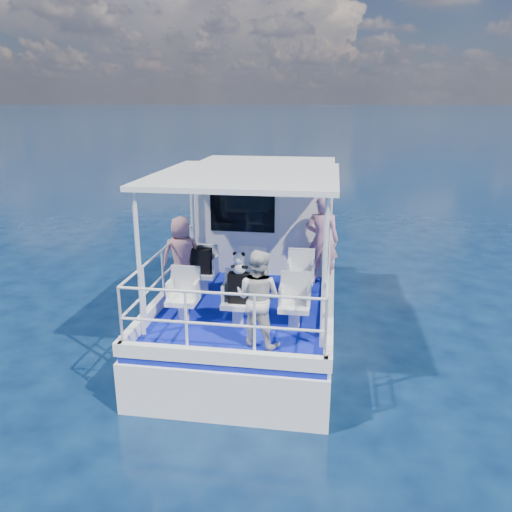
{
  "coord_description": "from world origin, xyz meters",
  "views": [
    {
      "loc": [
        1.41,
        -8.29,
        4.29
      ],
      "look_at": [
        0.19,
        -0.4,
        1.82
      ],
      "focal_mm": 35.0,
      "sensor_mm": 36.0,
      "label": 1
    }
  ],
  "objects": [
    {
      "name": "seat_center_fwd",
      "position": [
        0.0,
        0.2,
        1.09
      ],
      "size": [
        0.48,
        0.46,
        0.38
      ],
      "primitive_type": "cube",
      "color": "white",
      "rests_on": "deck"
    },
    {
      "name": "seat_stbd_fwd",
      "position": [
        0.9,
        0.2,
        1.09
      ],
      "size": [
        0.48,
        0.46,
        0.38
      ],
      "primitive_type": "cube",
      "color": "white",
      "rests_on": "deck"
    },
    {
      "name": "cabin",
      "position": [
        0.0,
        2.3,
        2.0
      ],
      "size": [
        2.85,
        2.0,
        2.2
      ],
      "primitive_type": "cube",
      "color": "white",
      "rests_on": "deck"
    },
    {
      "name": "passenger_stbd_fwd",
      "position": [
        1.25,
        0.97,
        1.77
      ],
      "size": [
        0.65,
        0.45,
        1.74
      ],
      "primitive_type": "imported",
      "rotation": [
        0.0,
        0.0,
        3.09
      ],
      "color": "#CC849E",
      "rests_on": "deck"
    },
    {
      "name": "seat_stbd_aft",
      "position": [
        0.9,
        -1.1,
        1.09
      ],
      "size": [
        0.48,
        0.46,
        0.38
      ],
      "primitive_type": "cube",
      "color": "white",
      "rests_on": "deck"
    },
    {
      "name": "seat_port_fwd",
      "position": [
        -0.9,
        0.2,
        1.09
      ],
      "size": [
        0.48,
        0.46,
        0.38
      ],
      "primitive_type": "cube",
      "color": "white",
      "rests_on": "deck"
    },
    {
      "name": "passenger_port_fwd",
      "position": [
        -1.25,
        0.06,
        1.63
      ],
      "size": [
        0.64,
        0.54,
        1.45
      ],
      "primitive_type": "imported",
      "rotation": [
        0.0,
        0.0,
        3.47
      ],
      "color": "tan",
      "rests_on": "deck"
    },
    {
      "name": "deck",
      "position": [
        0.0,
        1.0,
        0.85
      ],
      "size": [
        2.9,
        6.9,
        0.1
      ],
      "primitive_type": "cube",
      "color": "navy",
      "rests_on": "hull"
    },
    {
      "name": "compact_camera",
      "position": [
        -0.92,
        0.15,
        1.78
      ],
      "size": [
        0.1,
        0.06,
        0.06
      ],
      "primitive_type": "cube",
      "color": "black",
      "rests_on": "backpack_port"
    },
    {
      "name": "canopy_posts",
      "position": [
        0.0,
        -0.25,
        2.0
      ],
      "size": [
        2.77,
        2.97,
        2.2
      ],
      "color": "white",
      "rests_on": "deck"
    },
    {
      "name": "seat_center_aft",
      "position": [
        0.0,
        -1.1,
        1.09
      ],
      "size": [
        0.48,
        0.46,
        0.38
      ],
      "primitive_type": "cube",
      "color": "white",
      "rests_on": "deck"
    },
    {
      "name": "seat_port_aft",
      "position": [
        -0.9,
        -1.1,
        1.09
      ],
      "size": [
        0.48,
        0.46,
        0.38
      ],
      "primitive_type": "cube",
      "color": "white",
      "rests_on": "deck"
    },
    {
      "name": "canopy",
      "position": [
        0.0,
        -0.2,
        3.14
      ],
      "size": [
        3.0,
        3.2,
        0.08
      ],
      "primitive_type": "cube",
      "color": "white",
      "rests_on": "cabin"
    },
    {
      "name": "ground",
      "position": [
        0.0,
        0.0,
        0.0
      ],
      "size": [
        2000.0,
        2000.0,
        0.0
      ],
      "primitive_type": "plane",
      "color": "black",
      "rests_on": "ground"
    },
    {
      "name": "hull",
      "position": [
        0.0,
        1.0,
        0.0
      ],
      "size": [
        3.0,
        7.0,
        1.6
      ],
      "primitive_type": "cube",
      "color": "white",
      "rests_on": "ground"
    },
    {
      "name": "backpack_center",
      "position": [
        0.03,
        -1.14,
        1.52
      ],
      "size": [
        0.32,
        0.18,
        0.48
      ],
      "primitive_type": "cube",
      "color": "black",
      "rests_on": "seat_center_aft"
    },
    {
      "name": "railings",
      "position": [
        0.0,
        -0.58,
        1.4
      ],
      "size": [
        2.84,
        3.59,
        1.0
      ],
      "primitive_type": null,
      "color": "white",
      "rests_on": "deck"
    },
    {
      "name": "panda",
      "position": [
        0.04,
        -1.16,
        1.94
      ],
      "size": [
        0.22,
        0.19,
        0.35
      ],
      "primitive_type": null,
      "color": "white",
      "rests_on": "backpack_center"
    },
    {
      "name": "backpack_port",
      "position": [
        -0.91,
        0.15,
        1.51
      ],
      "size": [
        0.35,
        0.2,
        0.47
      ],
      "primitive_type": "cube",
      "color": "black",
      "rests_on": "seat_port_fwd"
    },
    {
      "name": "passenger_stbd_aft",
      "position": [
        0.42,
        -1.75,
        1.62
      ],
      "size": [
        0.83,
        0.74,
        1.43
      ],
      "primitive_type": "imported",
      "rotation": [
        0.0,
        0.0,
        2.82
      ],
      "color": "beige",
      "rests_on": "deck"
    }
  ]
}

